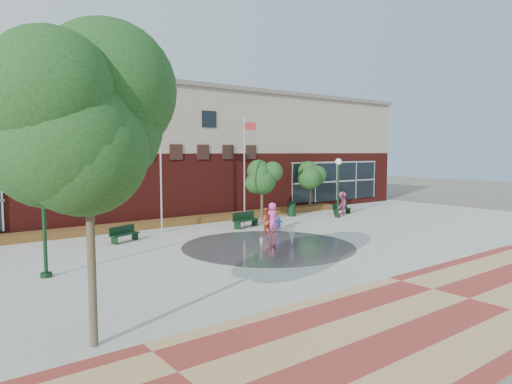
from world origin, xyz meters
TOP-DOWN VIEW (x-y plane):
  - ground at (0.00, 0.00)m, footprint 120.00×120.00m
  - plaza_concrete at (0.00, 4.00)m, footprint 46.00×18.00m
  - paver_band at (0.00, -7.00)m, footprint 46.00×6.00m
  - splash_pad at (0.00, 3.00)m, footprint 8.40×8.40m
  - library_building at (0.00, 17.48)m, footprint 44.40×10.40m
  - flower_bed at (0.00, 11.60)m, footprint 26.00×1.20m
  - flagpole_left at (-2.34, 9.75)m, footprint 0.95×0.28m
  - flagpole_right at (2.66, 8.60)m, footprint 0.82×0.26m
  - lamp_left at (-9.93, 3.67)m, footprint 0.46×0.46m
  - lamp_right at (10.00, 7.67)m, footprint 0.44×0.44m
  - bench_left at (-5.17, 8.26)m, footprint 1.73×1.07m
  - bench_mid at (2.37, 8.11)m, footprint 1.99×0.93m
  - bench_right at (11.47, 8.61)m, footprint 1.73×0.60m
  - trash_can at (7.87, 10.12)m, footprint 0.63×0.63m
  - tree_big_left at (-10.47, -3.41)m, footprint 4.50×4.50m
  - tree_mid at (4.72, 9.52)m, footprint 2.44×2.44m
  - tree_small_right at (10.92, 11.40)m, footprint 2.31×2.31m
  - water_jet_a at (1.01, 2.41)m, footprint 0.36×0.36m
  - water_jet_b at (-0.64, 2.74)m, footprint 0.22×0.22m
  - child_splash at (-0.82, 1.69)m, footprint 0.44×0.31m
  - adult_red at (1.86, 5.60)m, footprint 0.78×0.63m
  - adult_pink at (3.01, 6.36)m, footprint 0.84×0.58m
  - child_blue at (2.75, 5.48)m, footprint 0.62×0.46m
  - person_bench at (11.04, 8.19)m, footprint 1.29×1.03m

SIDE VIEW (x-z plane):
  - ground at x=0.00m, z-range 0.00..0.00m
  - flower_bed at x=0.00m, z-range -0.20..0.20m
  - water_jet_a at x=1.01m, z-range -0.35..0.35m
  - water_jet_b at x=-0.64m, z-range -0.24..0.24m
  - plaza_concrete at x=0.00m, z-range 0.00..0.01m
  - paver_band at x=0.00m, z-range 0.00..0.01m
  - splash_pad at x=0.00m, z-range 0.00..0.01m
  - bench_left at x=-5.17m, z-range -0.15..0.69m
  - bench_right at x=11.47m, z-range -0.15..0.70m
  - bench_mid at x=2.37m, z-range -0.17..0.79m
  - child_blue at x=2.75m, z-range 0.00..0.98m
  - trash_can at x=7.87m, z-range 0.01..1.03m
  - child_splash at x=-0.82m, z-range 0.00..1.15m
  - adult_red at x=1.86m, z-range 0.00..1.52m
  - adult_pink at x=3.01m, z-range 0.00..1.65m
  - person_bench at x=11.04m, z-range 0.00..1.75m
  - lamp_right at x=10.00m, z-range 0.50..4.65m
  - lamp_left at x=-9.93m, z-range 0.53..4.85m
  - tree_small_right at x=10.92m, z-range 0.91..4.85m
  - tree_mid at x=4.72m, z-range 0.94..5.05m
  - flagpole_right at x=2.66m, z-range 0.40..7.18m
  - flagpole_left at x=-2.34m, z-range 0.47..8.73m
  - library_building at x=0.00m, z-range 0.04..9.24m
  - tree_big_left at x=-10.47m, z-range 1.54..8.73m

